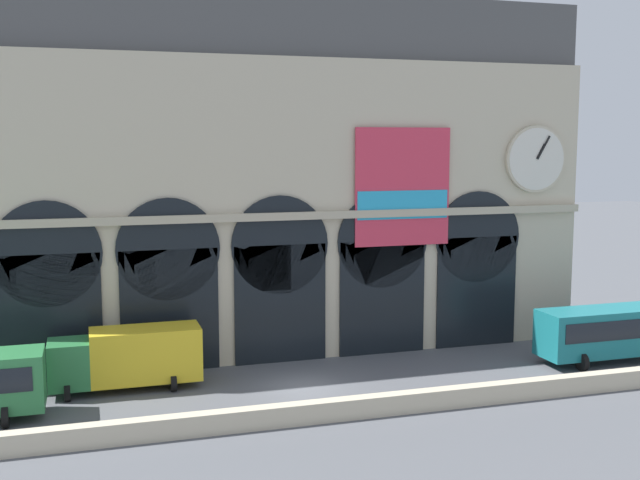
# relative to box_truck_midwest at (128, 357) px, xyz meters

# --- Properties ---
(ground_plane) EXTENTS (200.00, 200.00, 0.00)m
(ground_plane) POSITION_rel_box_truck_midwest_xyz_m (8.62, -2.46, -1.70)
(ground_plane) COLOR #54565B
(quay_parapet_wall) EXTENTS (90.00, 0.70, 0.95)m
(quay_parapet_wall) POSITION_rel_box_truck_midwest_xyz_m (8.62, -7.26, -1.22)
(quay_parapet_wall) COLOR beige
(quay_parapet_wall) RESTS_ON ground
(station_building) EXTENTS (38.44, 5.16, 20.93)m
(station_building) POSITION_rel_box_truck_midwest_xyz_m (8.65, 4.91, 8.47)
(station_building) COLOR beige
(station_building) RESTS_ON ground
(box_truck_midwest) EXTENTS (7.50, 2.91, 3.12)m
(box_truck_midwest) POSITION_rel_box_truck_midwest_xyz_m (0.00, 0.00, 0.00)
(box_truck_midwest) COLOR #2D7A42
(box_truck_midwest) RESTS_ON ground
(bus_east) EXTENTS (11.00, 3.25, 3.10)m
(bus_east) POSITION_rel_box_truck_midwest_xyz_m (27.90, -2.93, 0.08)
(bus_east) COLOR #19727A
(bus_east) RESTS_ON ground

